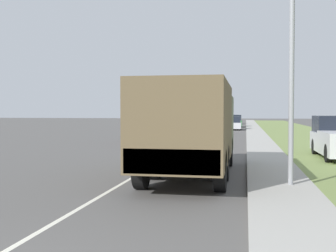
{
  "coord_description": "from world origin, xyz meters",
  "views": [
    {
      "loc": [
        3.54,
        -3.18,
        2.1
      ],
      "look_at": [
        0.73,
        12.01,
        1.58
      ],
      "focal_mm": 45.0,
      "sensor_mm": 36.0,
      "label": 1
    }
  ],
  "objects": [
    {
      "name": "car_third_ahead",
      "position": [
        2.17,
        46.3,
        0.7
      ],
      "size": [
        1.71,
        4.42,
        1.55
      ],
      "color": "#B7BABF",
      "rests_on": "ground"
    },
    {
      "name": "grass_strip_right",
      "position": [
        8.9,
        40.0,
        0.01
      ],
      "size": [
        7.0,
        120.0,
        0.02
      ],
      "color": "olive",
      "rests_on": "ground"
    },
    {
      "name": "military_truck",
      "position": [
        1.83,
        10.3,
        1.67
      ],
      "size": [
        2.43,
        7.96,
        2.95
      ],
      "color": "#545B3D",
      "rests_on": "ground"
    },
    {
      "name": "car_nearest_ahead",
      "position": [
        -2.2,
        24.19,
        0.77
      ],
      "size": [
        1.94,
        4.35,
        1.74
      ],
      "color": "maroon",
      "rests_on": "ground"
    },
    {
      "name": "car_second_ahead",
      "position": [
        -1.79,
        33.25,
        0.74
      ],
      "size": [
        1.74,
        3.96,
        1.65
      ],
      "color": "black",
      "rests_on": "ground"
    },
    {
      "name": "lamp_post",
      "position": [
        4.57,
        8.6,
        4.91
      ],
      "size": [
        1.69,
        0.24,
        8.19
      ],
      "color": "gray",
      "rests_on": "sidewalk_right"
    },
    {
      "name": "lane_centre_stripe",
      "position": [
        0.0,
        40.0,
        0.0
      ],
      "size": [
        0.12,
        120.0,
        0.0
      ],
      "color": "silver",
      "rests_on": "ground"
    },
    {
      "name": "car_farthest_ahead",
      "position": [
        1.69,
        69.55,
        0.72
      ],
      "size": [
        1.83,
        4.12,
        1.6
      ],
      "color": "navy",
      "rests_on": "ground"
    },
    {
      "name": "sidewalk_right",
      "position": [
        4.5,
        40.0,
        0.06
      ],
      "size": [
        1.8,
        120.0,
        0.12
      ],
      "color": "#ADAAA3",
      "rests_on": "ground"
    },
    {
      "name": "ground_plane",
      "position": [
        0.0,
        40.0,
        0.0
      ],
      "size": [
        180.0,
        180.0,
        0.0
      ],
      "primitive_type": "plane",
      "color": "#565451"
    },
    {
      "name": "car_fourth_ahead",
      "position": [
        2.11,
        55.08,
        0.75
      ],
      "size": [
        1.88,
        4.3,
        1.68
      ],
      "color": "#336B3D",
      "rests_on": "ground"
    }
  ]
}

